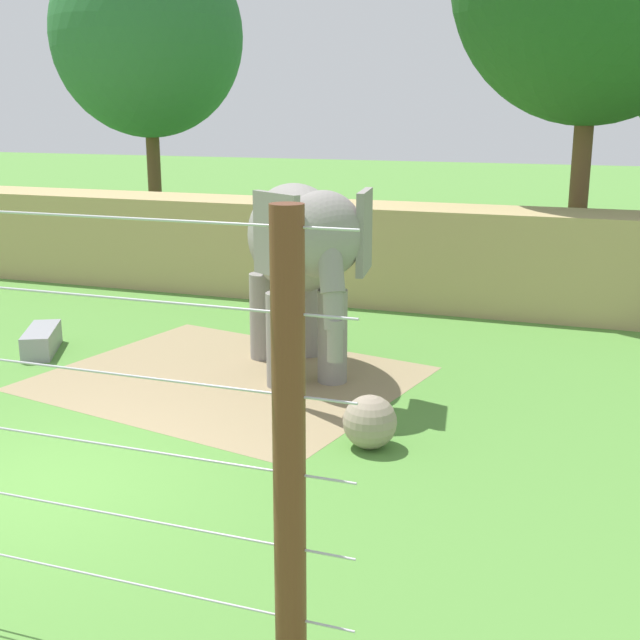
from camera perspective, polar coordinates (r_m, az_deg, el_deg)
ground_plane at (r=10.55m, az=-18.80°, el=-10.72°), size 120.00×120.00×0.00m
dirt_patch at (r=13.74m, az=-6.48°, el=-4.04°), size 6.49×5.77×0.01m
embankment_wall at (r=19.28m, az=0.64°, el=4.85°), size 36.00×1.80×2.22m
elephant at (r=13.32m, az=-1.38°, el=4.93°), size 3.24×3.89×3.23m
enrichment_ball at (r=10.89m, az=3.48°, el=-7.07°), size 0.72×0.72×0.72m
feed_trough at (r=15.89m, az=-18.75°, el=-1.36°), size 1.09×1.47×0.44m
tree_behind_wall at (r=28.05m, az=-11.89°, el=18.74°), size 6.05×6.05×9.73m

